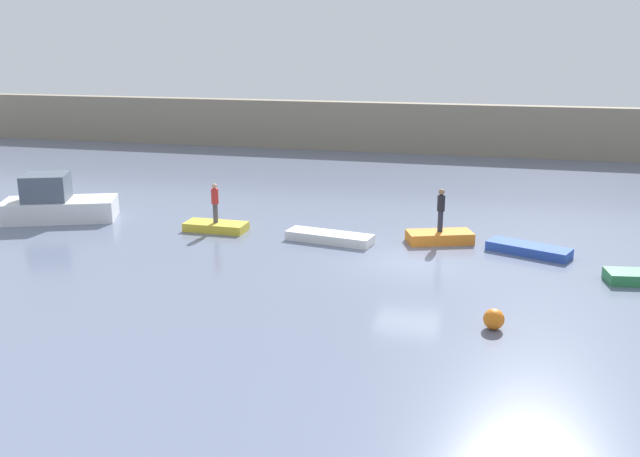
{
  "coord_description": "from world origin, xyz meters",
  "views": [
    {
      "loc": [
        2.96,
        -25.44,
        8.32
      ],
      "look_at": [
        -4.01,
        1.86,
        0.59
      ],
      "focal_mm": 39.06,
      "sensor_mm": 36.0,
      "label": 1
    }
  ],
  "objects_px": {
    "motorboat": "(56,203)",
    "person_red_shirt": "(215,201)",
    "rowboat_white": "(330,237)",
    "rowboat_orange": "(440,237)",
    "rowboat_blue": "(529,249)",
    "person_dark_shirt": "(441,208)",
    "rowboat_yellow": "(216,227)",
    "mooring_buoy": "(494,319)"
  },
  "relations": [
    {
      "from": "rowboat_orange",
      "to": "person_red_shirt",
      "type": "xyz_separation_m",
      "value": [
        -9.85,
        -0.6,
        1.13
      ]
    },
    {
      "from": "rowboat_orange",
      "to": "motorboat",
      "type": "bearing_deg",
      "value": 161.84
    },
    {
      "from": "rowboat_yellow",
      "to": "rowboat_white",
      "type": "xyz_separation_m",
      "value": [
        5.33,
        -0.45,
        0.01
      ]
    },
    {
      "from": "rowboat_yellow",
      "to": "mooring_buoy",
      "type": "height_order",
      "value": "mooring_buoy"
    },
    {
      "from": "rowboat_yellow",
      "to": "person_red_shirt",
      "type": "relative_size",
      "value": 1.56
    },
    {
      "from": "motorboat",
      "to": "rowboat_orange",
      "type": "relative_size",
      "value": 2.06
    },
    {
      "from": "motorboat",
      "to": "rowboat_white",
      "type": "height_order",
      "value": "motorboat"
    },
    {
      "from": "motorboat",
      "to": "person_dark_shirt",
      "type": "height_order",
      "value": "person_dark_shirt"
    },
    {
      "from": "motorboat",
      "to": "rowboat_yellow",
      "type": "height_order",
      "value": "motorboat"
    },
    {
      "from": "person_red_shirt",
      "to": "rowboat_orange",
      "type": "bearing_deg",
      "value": 3.47
    },
    {
      "from": "mooring_buoy",
      "to": "motorboat",
      "type": "bearing_deg",
      "value": 158.22
    },
    {
      "from": "motorboat",
      "to": "rowboat_yellow",
      "type": "relative_size",
      "value": 2.02
    },
    {
      "from": "person_red_shirt",
      "to": "mooring_buoy",
      "type": "relative_size",
      "value": 2.83
    },
    {
      "from": "motorboat",
      "to": "person_dark_shirt",
      "type": "relative_size",
      "value": 3.03
    },
    {
      "from": "rowboat_white",
      "to": "mooring_buoy",
      "type": "height_order",
      "value": "mooring_buoy"
    },
    {
      "from": "rowboat_white",
      "to": "rowboat_yellow",
      "type": "bearing_deg",
      "value": -175.26
    },
    {
      "from": "motorboat",
      "to": "person_red_shirt",
      "type": "relative_size",
      "value": 3.14
    },
    {
      "from": "rowboat_yellow",
      "to": "person_red_shirt",
      "type": "height_order",
      "value": "person_red_shirt"
    },
    {
      "from": "mooring_buoy",
      "to": "rowboat_white",
      "type": "bearing_deg",
      "value": 131.66
    },
    {
      "from": "motorboat",
      "to": "person_red_shirt",
      "type": "bearing_deg",
      "value": 0.51
    },
    {
      "from": "motorboat",
      "to": "rowboat_orange",
      "type": "height_order",
      "value": "motorboat"
    },
    {
      "from": "rowboat_orange",
      "to": "rowboat_white",
      "type": "bearing_deg",
      "value": 172.78
    },
    {
      "from": "rowboat_yellow",
      "to": "person_red_shirt",
      "type": "bearing_deg",
      "value": 0.0
    },
    {
      "from": "rowboat_yellow",
      "to": "rowboat_orange",
      "type": "distance_m",
      "value": 9.86
    },
    {
      "from": "rowboat_blue",
      "to": "motorboat",
      "type": "bearing_deg",
      "value": -158.14
    },
    {
      "from": "rowboat_white",
      "to": "person_red_shirt",
      "type": "xyz_separation_m",
      "value": [
        -5.33,
        0.45,
        1.17
      ]
    },
    {
      "from": "motorboat",
      "to": "person_dark_shirt",
      "type": "xyz_separation_m",
      "value": [
        17.88,
        0.67,
        0.69
      ]
    },
    {
      "from": "person_red_shirt",
      "to": "person_dark_shirt",
      "type": "bearing_deg",
      "value": 3.47
    },
    {
      "from": "rowboat_white",
      "to": "person_red_shirt",
      "type": "distance_m",
      "value": 5.48
    },
    {
      "from": "rowboat_yellow",
      "to": "motorboat",
      "type": "bearing_deg",
      "value": -178.89
    },
    {
      "from": "rowboat_white",
      "to": "person_red_shirt",
      "type": "relative_size",
      "value": 2.09
    },
    {
      "from": "motorboat",
      "to": "mooring_buoy",
      "type": "height_order",
      "value": "motorboat"
    },
    {
      "from": "motorboat",
      "to": "person_dark_shirt",
      "type": "bearing_deg",
      "value": 2.14
    },
    {
      "from": "person_dark_shirt",
      "to": "mooring_buoy",
      "type": "bearing_deg",
      "value": -75.06
    },
    {
      "from": "person_red_shirt",
      "to": "motorboat",
      "type": "bearing_deg",
      "value": -179.49
    },
    {
      "from": "rowboat_white",
      "to": "person_red_shirt",
      "type": "bearing_deg",
      "value": -175.26
    },
    {
      "from": "motorboat",
      "to": "person_dark_shirt",
      "type": "distance_m",
      "value": 17.9
    },
    {
      "from": "rowboat_white",
      "to": "rowboat_orange",
      "type": "distance_m",
      "value": 4.63
    },
    {
      "from": "rowboat_white",
      "to": "rowboat_orange",
      "type": "relative_size",
      "value": 1.37
    },
    {
      "from": "person_dark_shirt",
      "to": "person_red_shirt",
      "type": "height_order",
      "value": "person_dark_shirt"
    },
    {
      "from": "motorboat",
      "to": "rowboat_blue",
      "type": "xyz_separation_m",
      "value": [
        21.46,
        -0.07,
        -0.62
      ]
    },
    {
      "from": "rowboat_blue",
      "to": "person_red_shirt",
      "type": "xyz_separation_m",
      "value": [
        -13.43,
        0.15,
        1.18
      ]
    }
  ]
}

